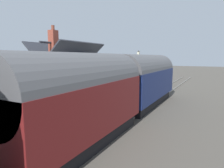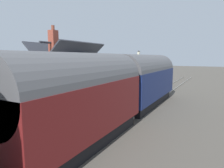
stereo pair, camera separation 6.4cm
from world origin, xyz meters
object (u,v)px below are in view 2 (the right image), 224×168
train (84,98)px  planter_corner_building (128,83)px  bench_mid_platform (138,77)px  tree_mid_background (59,56)px  planter_under_sign (104,84)px  lamp_post_platform (139,62)px  station_building (68,78)px  planter_bench_right (138,79)px  station_sign_board (43,95)px  bench_platform_end (117,82)px  planter_edge_near (135,82)px

train → planter_corner_building: train is taller
bench_mid_platform → tree_mid_background: (-7.37, 8.04, 2.89)m
planter_under_sign → lamp_post_platform: (2.39, -3.05, 2.49)m
station_building → planter_bench_right: bearing=-7.9°
station_sign_board → bench_platform_end: bearing=7.3°
station_sign_board → planter_corner_building: bearing=1.7°
planter_bench_right → bench_platform_end: bearing=175.7°
station_building → planter_bench_right: (12.02, -1.67, -1.24)m
bench_platform_end → tree_mid_background: bearing=91.3°
tree_mid_background → bench_platform_end: bearing=-88.7°
station_building → tree_mid_background: (6.45, 7.03, 1.84)m
planter_edge_near → planter_corner_building: 2.14m
bench_platform_end → bench_mid_platform: bearing=2.1°
planter_under_sign → lamp_post_platform: bearing=-51.9°
bench_mid_platform → planter_edge_near: bearing=-162.6°
station_building → planter_corner_building: size_ratio=8.00×
planter_edge_near → planter_bench_right: bearing=15.3°
station_building → bench_platform_end: bearing=-10.8°
train → planter_under_sign: size_ratio=25.90×
lamp_post_platform → station_sign_board: lamp_post_platform is taller
train → tree_mid_background: bearing=47.0°
planter_corner_building → lamp_post_platform: lamp_post_platform is taller
train → bench_platform_end: train is taller
planter_under_sign → lamp_post_platform: 4.61m
bench_platform_end → station_sign_board: size_ratio=0.90×
planter_under_sign → station_sign_board: bearing=-166.8°
train → bench_mid_platform: 19.87m
bench_mid_platform → lamp_post_platform: bearing=-158.4°
planter_under_sign → tree_mid_background: (0.75, 7.25, 3.08)m
train → planter_bench_right: bearing=13.1°
bench_platform_end → lamp_post_platform: 3.38m
bench_platform_end → planter_bench_right: bearing=-4.3°
planter_bench_right → lamp_post_platform: (-3.92, -1.60, 2.49)m
station_building → planter_edge_near: (9.38, -2.39, -1.22)m
bench_platform_end → station_sign_board: (-11.93, -1.53, 0.71)m
planter_edge_near → tree_mid_background: bearing=107.3°
planter_corner_building → planter_bench_right: 4.83m
planter_edge_near → lamp_post_platform: (-1.29, -0.88, 2.46)m
bench_platform_end → planter_corner_building: size_ratio=1.97×
station_building → station_sign_board: 6.00m
planter_edge_near → lamp_post_platform: bearing=-145.6°
bench_platform_end → planter_corner_building: (0.61, -1.16, -0.10)m
tree_mid_background → bench_mid_platform: bearing=-47.5°
bench_mid_platform → station_sign_board: 19.21m
station_building → planter_corner_building: bearing=-18.5°
planter_edge_near → planter_bench_right: planter_edge_near is taller
planter_corner_building → lamp_post_platform: size_ratio=0.18×
planter_corner_building → station_building: bearing=161.5°
bench_platform_end → station_sign_board: station_sign_board is taller
bench_mid_platform → planter_corner_building: 6.73m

